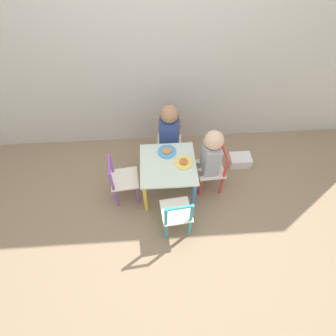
{
  "coord_description": "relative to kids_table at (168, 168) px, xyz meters",
  "views": [
    {
      "loc": [
        -0.1,
        -1.54,
        2.31
      ],
      "look_at": [
        0.0,
        0.0,
        0.36
      ],
      "focal_mm": 28.0,
      "sensor_mm": 36.0,
      "label": 1
    }
  ],
  "objects": [
    {
      "name": "child_back",
      "position": [
        0.04,
        0.38,
        0.11
      ],
      "size": [
        0.21,
        0.23,
        0.77
      ],
      "rotation": [
        0.0,
        0.0,
        -0.1
      ],
      "color": "#38383D",
      "rests_on": "ground_plane"
    },
    {
      "name": "ground_plane",
      "position": [
        0.0,
        0.0,
        -0.36
      ],
      "size": [
        6.0,
        6.0,
        0.0
      ],
      "primitive_type": "plane",
      "color": "#8C755B"
    },
    {
      "name": "chair_purple",
      "position": [
        -0.44,
        -0.04,
        -0.09
      ],
      "size": [
        0.28,
        0.28,
        0.53
      ],
      "rotation": [
        0.0,
        0.0,
        -4.61
      ],
      "color": "silver",
      "rests_on": "ground_plane"
    },
    {
      "name": "plate_back",
      "position": [
        0.0,
        0.15,
        0.08
      ],
      "size": [
        0.18,
        0.18,
        0.03
      ],
      "color": "#4C9EE0",
      "rests_on": "kids_table"
    },
    {
      "name": "kids_table",
      "position": [
        0.0,
        0.0,
        0.0
      ],
      "size": [
        0.52,
        0.52,
        0.42
      ],
      "color": "silver",
      "rests_on": "ground_plane"
    },
    {
      "name": "child_right",
      "position": [
        0.39,
        0.02,
        0.12
      ],
      "size": [
        0.22,
        0.21,
        0.77
      ],
      "rotation": [
        0.0,
        0.0,
        -1.51
      ],
      "color": "#7A6B5B",
      "rests_on": "ground_plane"
    },
    {
      "name": "chair_teal",
      "position": [
        0.05,
        -0.44,
        -0.09
      ],
      "size": [
        0.28,
        0.28,
        0.53
      ],
      "rotation": [
        0.0,
        0.0,
        -3.04
      ],
      "color": "silver",
      "rests_on": "ground_plane"
    },
    {
      "name": "chair_orange",
      "position": [
        0.04,
        0.44,
        -0.09
      ],
      "size": [
        0.28,
        0.28,
        0.53
      ],
      "rotation": [
        0.0,
        0.0,
        -0.1
      ],
      "color": "silver",
      "rests_on": "ground_plane"
    },
    {
      "name": "plate_right",
      "position": [
        0.15,
        0.0,
        0.08
      ],
      "size": [
        0.18,
        0.18,
        0.03
      ],
      "color": "#EADB66",
      "rests_on": "kids_table"
    },
    {
      "name": "storage_bin",
      "position": [
        0.83,
        0.29,
        -0.29
      ],
      "size": [
        0.23,
        0.16,
        0.12
      ],
      "color": "silver",
      "rests_on": "ground_plane"
    },
    {
      "name": "chair_red",
      "position": [
        0.44,
        0.03,
        -0.09
      ],
      "size": [
        0.27,
        0.27,
        0.53
      ],
      "rotation": [
        0.0,
        0.0,
        -1.51
      ],
      "color": "silver",
      "rests_on": "ground_plane"
    },
    {
      "name": "house_wall",
      "position": [
        0.0,
        0.8,
        0.94
      ],
      "size": [
        6.0,
        0.06,
        2.6
      ],
      "color": "beige",
      "rests_on": "ground_plane"
    }
  ]
}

